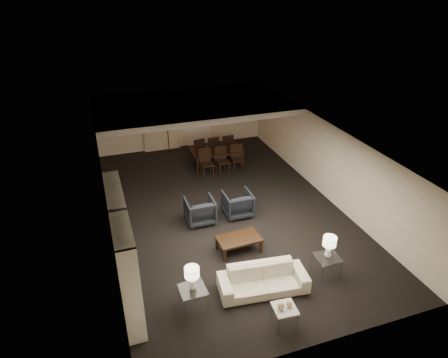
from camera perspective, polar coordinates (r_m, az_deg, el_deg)
name	(u,v)px	position (r m, az deg, el deg)	size (l,w,h in m)	color
floor	(224,210)	(12.72, 0.00, -4.40)	(11.00, 11.00, 0.00)	black
ceiling	(224,136)	(11.59, 0.00, 6.15)	(7.00, 11.00, 0.02)	silver
wall_back	(181,118)	(17.00, -6.10, 8.60)	(7.00, 0.02, 2.50)	#C2B69C
wall_front	(319,300)	(8.03, 13.41, -16.47)	(7.00, 0.02, 2.50)	#C2B69C
wall_left	(105,193)	(11.58, -16.61, -1.95)	(0.02, 11.00, 2.50)	#C2B69C
wall_right	(325,159)	(13.54, 14.17, 2.79)	(0.02, 11.00, 2.50)	#C2B69C
ceiling_soffit	(193,105)	(14.79, -4.48, 10.46)	(7.00, 4.00, 0.20)	silver
curtains	(161,122)	(16.78, -9.04, 7.98)	(1.50, 0.12, 2.40)	beige
door	(198,121)	(17.19, -3.75, 8.22)	(0.90, 0.05, 2.10)	silver
painting	(229,107)	(17.42, 0.71, 10.27)	(0.95, 0.04, 0.65)	#142D38
media_unit	(123,248)	(9.42, -14.25, -9.60)	(0.38, 3.40, 2.35)	white
pendant_light	(201,117)	(15.01, -3.29, 8.83)	(0.52, 0.52, 0.24)	#D8591E
sofa	(263,280)	(9.69, 5.61, -14.14)	(2.09, 0.82, 0.61)	beige
coffee_table	(239,244)	(10.89, 2.13, -9.28)	(1.15, 0.67, 0.41)	black
armchair_left	(200,210)	(11.97, -3.46, -4.50)	(0.83, 0.85, 0.78)	black
armchair_right	(237,204)	(12.29, 1.94, -3.54)	(0.83, 0.85, 0.78)	black
side_table_left	(193,298)	(9.30, -4.44, -16.61)	(0.57, 0.57, 0.54)	white
side_table_right	(326,266)	(10.40, 14.37, -11.90)	(0.57, 0.57, 0.54)	white
table_lamp_left	(192,279)	(8.92, -4.57, -14.01)	(0.33, 0.33, 0.59)	beige
table_lamp_right	(329,247)	(10.06, 14.74, -9.41)	(0.33, 0.33, 0.59)	white
marble_table	(284,316)	(9.04, 8.57, -18.77)	(0.48, 0.48, 0.48)	white
gold_gourd_a	(281,306)	(8.78, 8.11, -17.53)	(0.15, 0.15, 0.15)	tan
gold_gourd_b	(289,304)	(8.86, 9.32, -17.22)	(0.13, 0.13, 0.13)	tan
television	(122,237)	(9.96, -14.39, -8.02)	(0.15, 1.15, 0.66)	black
vase_blue	(130,288)	(8.42, -13.23, -14.89)	(0.18, 0.18, 0.19)	#2A5CB6
vase_amber	(124,253)	(8.52, -14.03, -10.16)	(0.15, 0.15, 0.16)	#B16C3B
floor_speaker	(121,222)	(11.63, -14.49, -6.00)	(0.10, 0.10, 0.94)	black
dining_table	(217,158)	(15.35, -0.99, 2.99)	(1.97, 1.10, 0.69)	black
chair_nl	(207,163)	(14.56, -2.45, 2.26)	(0.48, 0.48, 1.03)	black
chair_nm	(223,161)	(14.72, -0.21, 2.59)	(0.48, 0.48, 1.03)	black
chair_nr	(238,159)	(14.91, 1.98, 2.91)	(0.48, 0.48, 1.03)	black
chair_fl	(197,150)	(15.70, -3.82, 4.18)	(0.48, 0.48, 1.03)	black
chair_fm	(212,148)	(15.85, -1.72, 4.47)	(0.48, 0.48, 1.03)	black
chair_fr	(226,146)	(16.03, 0.33, 4.74)	(0.48, 0.48, 1.03)	black
floor_lamp	(168,131)	(16.72, -8.03, 6.79)	(0.25, 0.25, 1.74)	black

